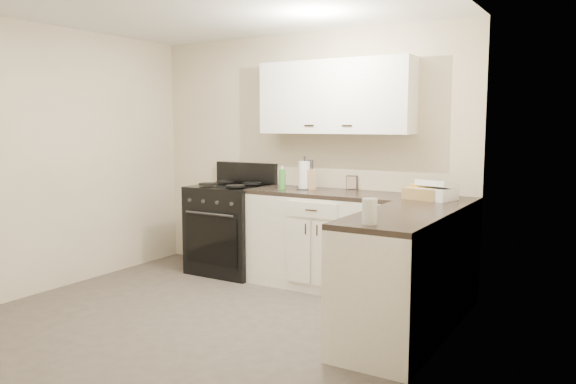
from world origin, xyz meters
The scene contains 19 objects.
floor centered at (0.00, 0.00, 0.00)m, with size 3.60×3.60×0.00m, color #473F38.
wall_back centered at (0.00, 1.80, 1.25)m, with size 3.60×3.60×0.00m, color beige.
wall_right centered at (1.80, 0.00, 1.25)m, with size 3.60×3.60×0.00m, color beige.
wall_left centered at (-1.80, 0.00, 1.25)m, with size 3.60×3.60×0.00m, color beige.
base_cabinets_back centered at (0.43, 1.50, 0.45)m, with size 1.55×0.60×0.90m, color white.
base_cabinets_right centered at (1.50, 0.85, 0.45)m, with size 0.60×1.90×0.90m, color white.
countertop_back centered at (0.43, 1.50, 0.92)m, with size 1.55×0.60×0.04m, color black.
countertop_right centered at (1.50, 0.85, 0.92)m, with size 0.60×1.90×0.04m, color black.
upper_cabinets centered at (0.43, 1.65, 1.84)m, with size 1.55×0.30×0.70m, color white.
stove centered at (-0.72, 1.48, 0.46)m, with size 0.78×0.67×0.94m, color black.
knife_block centered at (0.20, 1.55, 1.04)m, with size 0.09×0.08×0.20m, color tan.
paper_towel centered at (0.15, 1.54, 1.08)m, with size 0.12×0.12×0.28m, color white.
soap_bottle centered at (-0.05, 1.45, 1.04)m, with size 0.07×0.07×0.20m, color green.
picture_frame centered at (0.56, 1.76, 1.01)m, with size 0.11×0.01×0.14m, color black.
wicker_basket centered at (1.39, 1.41, 0.99)m, with size 0.30×0.20×0.10m, color tan.
countertop_grill centered at (1.49, 1.44, 0.99)m, with size 0.28×0.26×0.10m, color white.
glass_jar centered at (1.46, 0.06, 1.02)m, with size 0.10×0.10×0.17m, color silver.
oven_mitt_near centered at (1.18, 0.39, 0.53)m, with size 0.02×0.17×0.29m, color black.
oven_mitt_far centered at (1.18, 0.64, 0.51)m, with size 0.02×0.13×0.23m, color black.
Camera 1 is at (2.85, -3.27, 1.58)m, focal length 35.00 mm.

